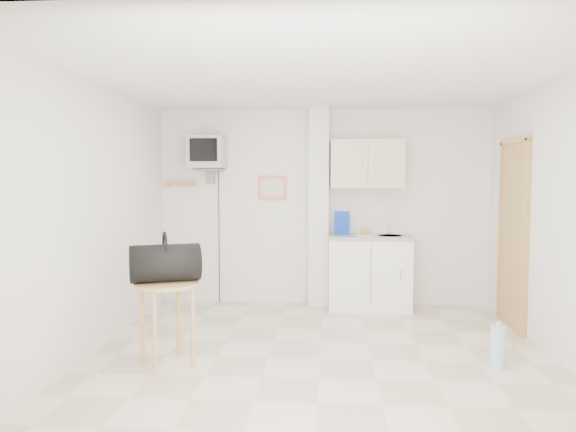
# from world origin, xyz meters

# --- Properties ---
(ground) EXTENTS (4.50, 4.50, 0.00)m
(ground) POSITION_xyz_m (0.00, 0.00, 0.00)
(ground) COLOR beige
(ground) RESTS_ON ground
(room_envelope) EXTENTS (4.24, 4.54, 2.55)m
(room_envelope) POSITION_xyz_m (0.24, 0.09, 1.54)
(room_envelope) COLOR white
(room_envelope) RESTS_ON ground
(kitchenette) EXTENTS (1.03, 0.58, 2.10)m
(kitchenette) POSITION_xyz_m (0.57, 2.00, 0.80)
(kitchenette) COLOR white
(kitchenette) RESTS_ON ground
(crt_television) EXTENTS (0.44, 0.45, 2.15)m
(crt_television) POSITION_xyz_m (-1.45, 2.02, 1.94)
(crt_television) COLOR slate
(crt_television) RESTS_ON ground
(round_table) EXTENTS (0.56, 0.56, 0.73)m
(round_table) POSITION_xyz_m (-1.32, -0.26, 0.61)
(round_table) COLOR #B38748
(round_table) RESTS_ON ground
(duffel_bag) EXTENTS (0.67, 0.53, 0.44)m
(duffel_bag) POSITION_xyz_m (-1.34, -0.23, 0.90)
(duffel_bag) COLOR black
(duffel_bag) RESTS_ON round_table
(water_bottle) EXTENTS (0.13, 0.13, 0.40)m
(water_bottle) POSITION_xyz_m (1.53, -0.12, 0.18)
(water_bottle) COLOR #A8C4E1
(water_bottle) RESTS_ON ground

